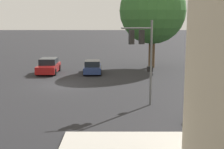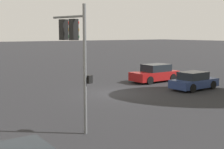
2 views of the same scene
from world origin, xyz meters
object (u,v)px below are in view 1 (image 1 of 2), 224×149
at_px(traffic_signal, 142,47).
at_px(crossing_car_1, 49,66).
at_px(street_tree, 153,11).
at_px(crossing_car_0, 92,67).

xyz_separation_m(traffic_signal, crossing_car_1, (-12.55, -8.56, -3.06)).
height_order(street_tree, crossing_car_1, street_tree).
height_order(traffic_signal, crossing_car_1, traffic_signal).
height_order(crossing_car_0, crossing_car_1, crossing_car_1).
xyz_separation_m(traffic_signal, crossing_car_0, (-12.35, -3.96, -3.15)).
bearing_deg(crossing_car_0, street_tree, -61.20).
distance_m(crossing_car_0, crossing_car_1, 4.61).
bearing_deg(crossing_car_1, traffic_signal, 33.46).
height_order(traffic_signal, crossing_car_0, traffic_signal).
bearing_deg(street_tree, traffic_signal, -9.32).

